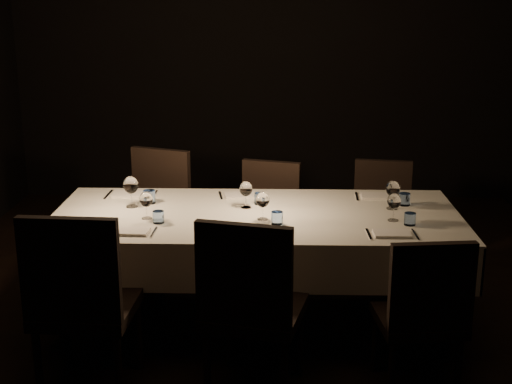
{
  "coord_description": "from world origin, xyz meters",
  "views": [
    {
      "loc": [
        0.11,
        -4.2,
        2.1
      ],
      "look_at": [
        0.0,
        0.0,
        0.9
      ],
      "focal_mm": 50.0,
      "sensor_mm": 36.0,
      "label": 1
    }
  ],
  "objects_px": {
    "chair_near_left": "(81,298)",
    "chair_far_right": "(381,214)",
    "chair_near_center": "(250,302)",
    "chair_near_right": "(423,309)",
    "chair_far_center": "(267,218)",
    "dining_table": "(256,225)",
    "chair_far_left": "(154,210)"
  },
  "relations": [
    {
      "from": "chair_near_left",
      "to": "chair_far_right",
      "type": "bearing_deg",
      "value": -133.14
    },
    {
      "from": "chair_near_center",
      "to": "chair_near_right",
      "type": "height_order",
      "value": "chair_near_center"
    },
    {
      "from": "chair_near_left",
      "to": "chair_far_right",
      "type": "distance_m",
      "value": 2.47
    },
    {
      "from": "chair_near_left",
      "to": "chair_far_center",
      "type": "bearing_deg",
      "value": -117.78
    },
    {
      "from": "chair_near_left",
      "to": "chair_near_center",
      "type": "height_order",
      "value": "chair_near_left"
    },
    {
      "from": "dining_table",
      "to": "chair_far_center",
      "type": "bearing_deg",
      "value": 85.06
    },
    {
      "from": "chair_near_center",
      "to": "chair_far_right",
      "type": "bearing_deg",
      "value": -104.81
    },
    {
      "from": "chair_near_left",
      "to": "chair_near_right",
      "type": "relative_size",
      "value": 1.16
    },
    {
      "from": "chair_near_right",
      "to": "chair_far_left",
      "type": "xyz_separation_m",
      "value": [
        -1.66,
        1.56,
        0.03
      ]
    },
    {
      "from": "chair_far_center",
      "to": "chair_near_right",
      "type": "bearing_deg",
      "value": -45.65
    },
    {
      "from": "chair_near_center",
      "to": "chair_far_right",
      "type": "height_order",
      "value": "chair_near_center"
    },
    {
      "from": "chair_near_center",
      "to": "chair_far_center",
      "type": "bearing_deg",
      "value": -79.08
    },
    {
      "from": "chair_near_center",
      "to": "chair_far_left",
      "type": "relative_size",
      "value": 1.04
    },
    {
      "from": "chair_far_left",
      "to": "chair_far_center",
      "type": "bearing_deg",
      "value": 16.75
    },
    {
      "from": "chair_near_center",
      "to": "chair_near_right",
      "type": "distance_m",
      "value": 0.9
    },
    {
      "from": "chair_near_left",
      "to": "chair_far_right",
      "type": "relative_size",
      "value": 1.19
    },
    {
      "from": "chair_far_right",
      "to": "chair_far_left",
      "type": "bearing_deg",
      "value": -167.64
    },
    {
      "from": "chair_near_left",
      "to": "chair_far_left",
      "type": "relative_size",
      "value": 1.07
    },
    {
      "from": "chair_far_center",
      "to": "chair_far_right",
      "type": "xyz_separation_m",
      "value": [
        0.85,
        0.14,
        -0.01
      ]
    },
    {
      "from": "chair_far_right",
      "to": "chair_near_left",
      "type": "bearing_deg",
      "value": -127.01
    },
    {
      "from": "dining_table",
      "to": "chair_near_right",
      "type": "distance_m",
      "value": 1.21
    },
    {
      "from": "chair_near_left",
      "to": "chair_near_center",
      "type": "distance_m",
      "value": 0.87
    },
    {
      "from": "dining_table",
      "to": "chair_near_left",
      "type": "xyz_separation_m",
      "value": [
        -0.88,
        -0.85,
        -0.12
      ]
    },
    {
      "from": "dining_table",
      "to": "chair_near_center",
      "type": "distance_m",
      "value": 0.86
    },
    {
      "from": "chair_near_right",
      "to": "chair_near_left",
      "type": "bearing_deg",
      "value": -4.47
    },
    {
      "from": "chair_near_center",
      "to": "dining_table",
      "type": "bearing_deg",
      "value": -77.01
    },
    {
      "from": "dining_table",
      "to": "chair_far_center",
      "type": "distance_m",
      "value": 0.75
    },
    {
      "from": "chair_near_right",
      "to": "chair_far_left",
      "type": "relative_size",
      "value": 0.93
    },
    {
      "from": "chair_far_left",
      "to": "chair_far_right",
      "type": "distance_m",
      "value": 1.68
    },
    {
      "from": "chair_far_left",
      "to": "chair_far_right",
      "type": "xyz_separation_m",
      "value": [
        1.68,
        0.09,
        -0.04
      ]
    },
    {
      "from": "chair_near_left",
      "to": "chair_far_left",
      "type": "height_order",
      "value": "chair_near_left"
    },
    {
      "from": "chair_near_left",
      "to": "dining_table",
      "type": "bearing_deg",
      "value": -132.83
    }
  ]
}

